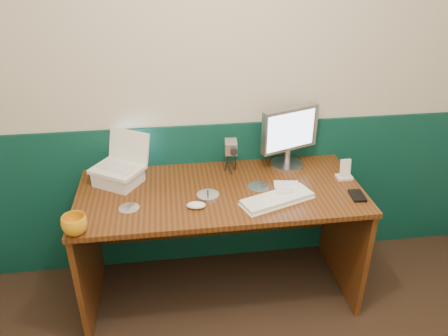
{
  "coord_description": "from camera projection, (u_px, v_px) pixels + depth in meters",
  "views": [
    {
      "loc": [
        -0.43,
        -0.71,
        2.02
      ],
      "look_at": [
        -0.17,
        1.23,
        0.97
      ],
      "focal_mm": 35.0,
      "sensor_mm": 36.0,
      "label": 1
    }
  ],
  "objects": [
    {
      "name": "wainscot",
      "position": [
        239.0,
        193.0,
        2.91
      ],
      "size": [
        3.48,
        0.02,
        1.0
      ],
      "primitive_type": "cube",
      "color": "#07322C",
      "rests_on": "ground"
    },
    {
      "name": "dock",
      "position": [
        344.0,
        177.0,
        2.57
      ],
      "size": [
        0.09,
        0.07,
        0.02
      ],
      "primitive_type": "cube",
      "rotation": [
        0.0,
        0.0,
        0.03
      ],
      "color": "white",
      "rests_on": "desk"
    },
    {
      "name": "pda",
      "position": [
        357.0,
        196.0,
        2.39
      ],
      "size": [
        0.08,
        0.13,
        0.01
      ],
      "primitive_type": "cube",
      "rotation": [
        0.0,
        0.0,
        -0.08
      ],
      "color": "black",
      "rests_on": "desk"
    },
    {
      "name": "back_wall",
      "position": [
        241.0,
        83.0,
        2.56
      ],
      "size": [
        3.5,
        0.04,
        2.5
      ],
      "primitive_type": "cube",
      "color": "beige",
      "rests_on": "ground"
    },
    {
      "name": "papers",
      "position": [
        286.0,
        185.0,
        2.5
      ],
      "size": [
        0.16,
        0.12,
        0.0
      ],
      "primitive_type": "cube",
      "rotation": [
        0.0,
        0.0,
        -0.17
      ],
      "color": "white",
      "rests_on": "desk"
    },
    {
      "name": "pen",
      "position": [
        276.0,
        194.0,
        2.41
      ],
      "size": [
        0.15,
        0.04,
        0.01
      ],
      "primitive_type": "cylinder",
      "rotation": [
        0.0,
        1.57,
        0.21
      ],
      "color": "black",
      "rests_on": "desk"
    },
    {
      "name": "mug",
      "position": [
        75.0,
        225.0,
        2.08
      ],
      "size": [
        0.15,
        0.15,
        0.1
      ],
      "primitive_type": "imported",
      "rotation": [
        0.0,
        0.0,
        -0.21
      ],
      "color": "orange",
      "rests_on": "desk"
    },
    {
      "name": "mouse_left",
      "position": [
        196.0,
        205.0,
        2.29
      ],
      "size": [
        0.11,
        0.07,
        0.03
      ],
      "primitive_type": "ellipsoid",
      "rotation": [
        0.0,
        0.0,
        -0.14
      ],
      "color": "white",
      "rests_on": "desk"
    },
    {
      "name": "laptop_riser",
      "position": [
        118.0,
        177.0,
        2.5
      ],
      "size": [
        0.3,
        0.29,
        0.08
      ],
      "primitive_type": "cube",
      "rotation": [
        0.0,
        0.0,
        -0.58
      ],
      "color": "silver",
      "rests_on": "desk"
    },
    {
      "name": "cd_loose_b",
      "position": [
        259.0,
        186.0,
        2.49
      ],
      "size": [
        0.13,
        0.13,
        0.0
      ],
      "primitive_type": "cylinder",
      "color": "silver",
      "rests_on": "desk"
    },
    {
      "name": "laptop",
      "position": [
        115.0,
        153.0,
        2.43
      ],
      "size": [
        0.34,
        0.32,
        0.22
      ],
      "primitive_type": null,
      "rotation": [
        0.0,
        0.0,
        -0.58
      ],
      "color": "white",
      "rests_on": "laptop_riser"
    },
    {
      "name": "mouse_right",
      "position": [
        286.0,
        193.0,
        2.39
      ],
      "size": [
        0.13,
        0.1,
        0.04
      ],
      "primitive_type": "ellipsoid",
      "rotation": [
        0.0,
        0.0,
        0.23
      ],
      "color": "silver",
      "rests_on": "desk"
    },
    {
      "name": "desk",
      "position": [
        221.0,
        243.0,
        2.63
      ],
      "size": [
        1.6,
        0.7,
        0.75
      ],
      "primitive_type": "cube",
      "color": "#3E200B",
      "rests_on": "ground"
    },
    {
      "name": "camcorder",
      "position": [
        231.0,
        156.0,
        2.6
      ],
      "size": [
        0.11,
        0.14,
        0.21
      ],
      "primitive_type": null,
      "rotation": [
        0.0,
        0.0,
        -0.1
      ],
      "color": "silver",
      "rests_on": "desk"
    },
    {
      "name": "cd_spindle",
      "position": [
        208.0,
        196.0,
        2.37
      ],
      "size": [
        0.12,
        0.12,
        0.03
      ],
      "primitive_type": "cylinder",
      "color": "silver",
      "rests_on": "desk"
    },
    {
      "name": "monitor",
      "position": [
        289.0,
        138.0,
        2.63
      ],
      "size": [
        0.38,
        0.23,
        0.37
      ],
      "primitive_type": null,
      "rotation": [
        0.0,
        0.0,
        0.35
      ],
      "color": "#A8A8AD",
      "rests_on": "desk"
    },
    {
      "name": "keyboard",
      "position": [
        277.0,
        199.0,
        2.35
      ],
      "size": [
        0.42,
        0.26,
        0.02
      ],
      "primitive_type": "cube",
      "rotation": [
        0.0,
        0.0,
        0.35
      ],
      "color": "white",
      "rests_on": "desk"
    },
    {
      "name": "music_player",
      "position": [
        345.0,
        168.0,
        2.54
      ],
      "size": [
        0.06,
        0.03,
        0.11
      ],
      "primitive_type": "cube",
      "rotation": [
        -0.17,
        0.0,
        0.03
      ],
      "color": "white",
      "rests_on": "dock"
    },
    {
      "name": "cd_loose_a",
      "position": [
        129.0,
        208.0,
        2.29
      ],
      "size": [
        0.11,
        0.11,
        0.0
      ],
      "primitive_type": "cylinder",
      "color": "silver",
      "rests_on": "desk"
    }
  ]
}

